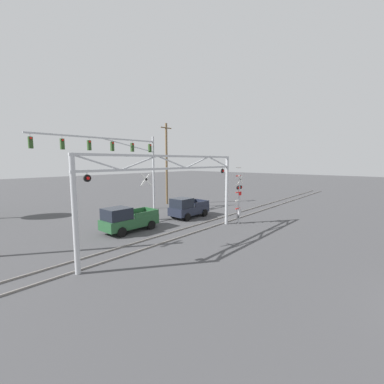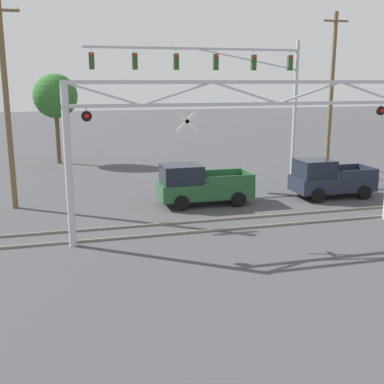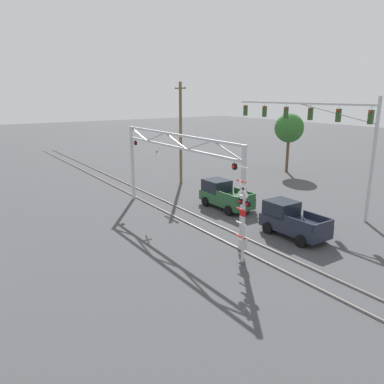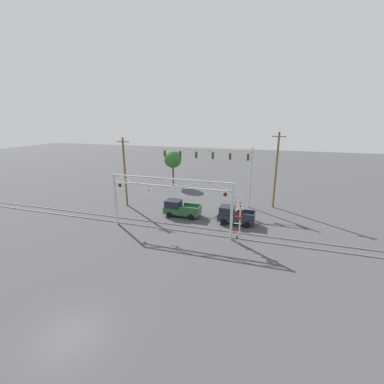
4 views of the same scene
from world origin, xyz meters
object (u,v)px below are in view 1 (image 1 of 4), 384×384
utility_pole_right (167,163)px  pickup_truck_following (187,208)px  crossing_gantry (172,184)px  traffic_signal_span (125,156)px  crossing_signal_mast (239,200)px  pickup_truck_lead (127,220)px

utility_pole_right → pickup_truck_following: bearing=-120.2°
crossing_gantry → pickup_truck_following: 8.50m
pickup_truck_following → traffic_signal_span: bearing=113.7°
crossing_gantry → pickup_truck_following: (6.54, 4.44, -3.13)m
crossing_signal_mast → pickup_truck_following: 5.45m
utility_pole_right → pickup_truck_lead: bearing=-147.5°
crossing_gantry → utility_pole_right: (10.97, 12.06, 1.30)m
crossing_signal_mast → traffic_signal_span: traffic_signal_span is taller
pickup_truck_lead → traffic_signal_span: bearing=55.4°
traffic_signal_span → pickup_truck_following: 8.76m
crossing_signal_mast → utility_pole_right: bearing=76.1°
crossing_signal_mast → pickup_truck_following: crossing_signal_mast is taller
pickup_truck_lead → utility_pole_right: utility_pole_right is taller
crossing_gantry → utility_pole_right: bearing=47.7°
crossing_gantry → crossing_signal_mast: (7.79, -0.73, -1.99)m
crossing_signal_mast → traffic_signal_span: bearing=109.4°
crossing_gantry → pickup_truck_lead: (-0.53, 4.73, -3.13)m
pickup_truck_following → utility_pole_right: size_ratio=0.41×
pickup_truck_following → crossing_gantry: bearing=-145.8°
crossing_gantry → pickup_truck_lead: crossing_gantry is taller
traffic_signal_span → pickup_truck_following: traffic_signal_span is taller
crossing_signal_mast → pickup_truck_following: bearing=103.6°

